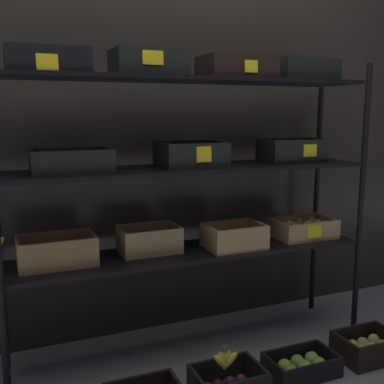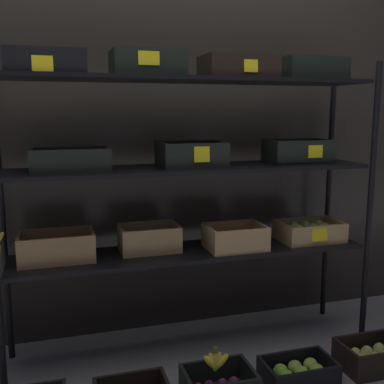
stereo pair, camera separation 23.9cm
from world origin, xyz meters
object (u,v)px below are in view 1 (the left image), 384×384
(crate_ground_apple_green, at_px, (301,366))
(crate_ground_rightmost_pear, at_px, (367,348))
(display_rack, at_px, (190,165))
(banana_bunch_loose, at_px, (225,360))

(crate_ground_apple_green, relative_size, crate_ground_rightmost_pear, 1.10)
(display_rack, height_order, crate_ground_apple_green, display_rack)
(crate_ground_apple_green, bearing_deg, display_rack, 133.98)
(crate_ground_apple_green, xyz_separation_m, banana_bunch_loose, (-0.43, -0.02, 0.14))
(crate_ground_rightmost_pear, bearing_deg, display_rack, 152.07)
(crate_ground_rightmost_pear, bearing_deg, crate_ground_apple_green, 179.16)
(crate_ground_apple_green, bearing_deg, crate_ground_rightmost_pear, -0.84)
(display_rack, bearing_deg, crate_ground_apple_green, -46.02)
(display_rack, distance_m, crate_ground_apple_green, 1.14)
(crate_ground_apple_green, xyz_separation_m, crate_ground_rightmost_pear, (0.41, -0.01, 0.01))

